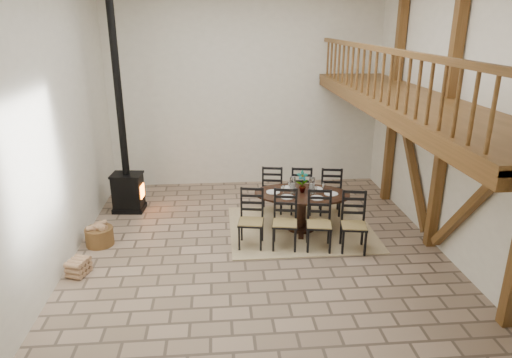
{
  "coord_description": "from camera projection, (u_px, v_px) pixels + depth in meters",
  "views": [
    {
      "loc": [
        -0.73,
        -7.78,
        4.21
      ],
      "look_at": [
        -0.03,
        0.4,
        1.34
      ],
      "focal_mm": 32.0,
      "sensor_mm": 36.0,
      "label": 1
    }
  ],
  "objects": [
    {
      "name": "ground",
      "position": [
        259.0,
        252.0,
        8.76
      ],
      "size": [
        8.0,
        8.0,
        0.0
      ],
      "primitive_type": "plane",
      "color": "#9B8067",
      "rests_on": "ground"
    },
    {
      "name": "room_shell",
      "position": [
        328.0,
        93.0,
        7.86
      ],
      "size": [
        7.02,
        8.02,
        5.01
      ],
      "color": "white",
      "rests_on": "ground"
    },
    {
      "name": "rug",
      "position": [
        301.0,
        228.0,
        9.71
      ],
      "size": [
        3.0,
        2.5,
        0.02
      ],
      "primitive_type": "cube",
      "color": "tan",
      "rests_on": "ground"
    },
    {
      "name": "dining_table",
      "position": [
        301.0,
        213.0,
        9.49
      ],
      "size": [
        2.48,
        2.53,
        1.28
      ],
      "rotation": [
        0.0,
        0.0,
        -0.17
      ],
      "color": "black",
      "rests_on": "ground"
    },
    {
      "name": "wood_stove",
      "position": [
        126.0,
        165.0,
        10.3
      ],
      "size": [
        0.74,
        0.6,
        5.0
      ],
      "rotation": [
        0.0,
        0.0,
        -0.1
      ],
      "color": "black",
      "rests_on": "ground"
    },
    {
      "name": "log_basket",
      "position": [
        99.0,
        236.0,
        8.97
      ],
      "size": [
        0.54,
        0.54,
        0.45
      ],
      "rotation": [
        0.0,
        0.0,
        0.14
      ],
      "color": "brown",
      "rests_on": "ground"
    },
    {
      "name": "log_stack",
      "position": [
        78.0,
        267.0,
        7.92
      ],
      "size": [
        0.41,
        0.47,
        0.3
      ],
      "rotation": [
        0.0,
        0.0,
        -0.34
      ],
      "color": "tan",
      "rests_on": "ground"
    }
  ]
}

